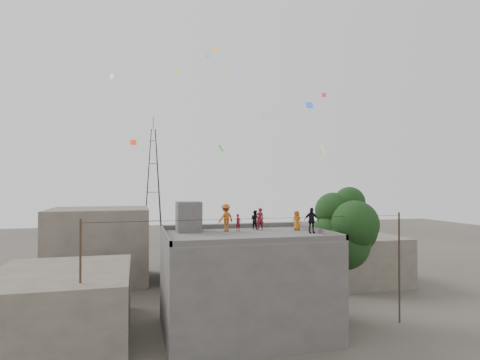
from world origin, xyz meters
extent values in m
plane|color=#433D37|center=(0.00, 0.00, 0.00)|extent=(140.00, 140.00, 0.00)
cube|color=#484643|center=(0.00, 0.00, 3.00)|extent=(10.00, 8.00, 6.00)
cube|color=#4D4A48|center=(0.00, 0.00, 6.05)|extent=(10.00, 8.00, 0.10)
cube|color=#484643|center=(0.00, 3.92, 6.25)|extent=(10.00, 0.15, 0.30)
cube|color=#484643|center=(0.00, -3.92, 6.25)|extent=(10.00, 0.15, 0.30)
cube|color=#484643|center=(4.92, 0.00, 6.25)|extent=(0.15, 8.00, 0.30)
cube|color=#484643|center=(-4.92, 0.00, 6.25)|extent=(0.15, 8.00, 0.30)
cube|color=#484643|center=(-3.20, 2.60, 7.10)|extent=(1.60, 1.80, 2.00)
cube|color=#574F45|center=(-11.00, 2.00, 2.00)|extent=(8.00, 10.00, 4.00)
cube|color=#484643|center=(2.00, 14.00, 2.50)|extent=(12.00, 9.00, 5.00)
cube|color=#574F45|center=(-10.00, 16.00, 3.50)|extent=(9.00, 8.00, 7.00)
cube|color=#574F45|center=(14.00, 10.00, 2.20)|extent=(7.00, 8.00, 4.40)
cylinder|color=black|center=(7.20, 0.50, 2.00)|extent=(0.44, 0.44, 4.00)
cylinder|color=black|center=(7.35, 0.60, 3.60)|extent=(0.64, 0.91, 2.14)
sphere|color=black|center=(7.20, 0.50, 5.20)|extent=(3.60, 3.60, 3.60)
sphere|color=black|center=(8.30, 0.80, 6.00)|extent=(3.00, 3.00, 3.00)
sphere|color=black|center=(6.30, 1.00, 5.60)|extent=(2.80, 2.80, 2.80)
sphere|color=black|center=(7.60, -0.30, 6.60)|extent=(3.20, 3.20, 3.20)
sphere|color=black|center=(6.90, 1.40, 7.40)|extent=(2.60, 2.60, 2.60)
sphere|color=black|center=(8.00, 1.10, 8.00)|extent=(2.20, 2.20, 2.20)
cylinder|color=black|center=(-9.50, -1.50, 3.70)|extent=(0.12, 0.12, 7.40)
cylinder|color=black|center=(10.50, -1.00, 3.70)|extent=(0.12, 0.12, 7.40)
cylinder|color=black|center=(0.50, -1.25, 7.20)|extent=(20.00, 0.52, 0.02)
cylinder|color=black|center=(-4.85, 39.15, 9.00)|extent=(1.27, 1.27, 18.01)
cylinder|color=black|center=(-3.15, 39.15, 9.00)|extent=(1.27, 1.27, 18.01)
cylinder|color=black|center=(-3.15, 40.85, 9.00)|extent=(1.27, 1.27, 18.01)
cylinder|color=black|center=(-4.85, 40.85, 9.00)|extent=(1.27, 1.27, 18.01)
cube|color=black|center=(-4.00, 40.00, 3.60)|extent=(2.36, 0.08, 0.08)
cube|color=black|center=(-4.00, 40.00, 3.60)|extent=(0.08, 2.36, 0.08)
cube|color=black|center=(-4.00, 40.00, 8.10)|extent=(1.81, 0.08, 0.08)
cube|color=black|center=(-4.00, 40.00, 8.10)|extent=(0.08, 1.81, 0.08)
cube|color=black|center=(-4.00, 40.00, 12.60)|extent=(1.26, 0.08, 0.08)
cube|color=black|center=(-4.00, 40.00, 12.60)|extent=(0.08, 1.26, 0.08)
cube|color=black|center=(-4.00, 40.00, 16.20)|extent=(0.82, 0.08, 0.08)
cube|color=black|center=(-4.00, 40.00, 16.20)|extent=(0.08, 0.82, 0.08)
cylinder|color=black|center=(-4.00, 40.00, 19.00)|extent=(0.08, 0.08, 2.00)
imported|color=maroon|center=(1.66, 2.07, 6.87)|extent=(0.56, 0.37, 1.55)
imported|color=#C06016|center=(4.13, 1.42, 6.78)|extent=(0.75, 0.79, 1.35)
imported|color=black|center=(1.53, 2.82, 6.77)|extent=(0.80, 0.83, 1.34)
imported|color=black|center=(4.40, -0.35, 6.93)|extent=(1.00, 0.49, 1.66)
imported|color=#AA5013|center=(-0.79, 1.91, 7.03)|extent=(1.38, 1.19, 1.85)
imported|color=maroon|center=(0.08, 1.92, 6.68)|extent=(0.51, 0.47, 1.16)
plane|color=#F83B1A|center=(-6.83, 5.53, 12.31)|extent=(0.47, 0.27, 0.40)
plane|color=#FF2875|center=(4.31, 9.35, 15.22)|extent=(0.36, 0.51, 0.48)
plane|color=#F0FF27|center=(-2.98, 13.14, 19.76)|extent=(0.46, 0.41, 0.34)
plane|color=blue|center=(6.25, 3.95, 15.36)|extent=(0.56, 0.23, 0.51)
plane|color=white|center=(-8.58, 9.80, 18.09)|extent=(0.35, 0.37, 0.40)
plane|color=orange|center=(2.13, 16.07, 20.81)|extent=(0.24, 0.33, 0.38)
plane|color=green|center=(-1.24, 1.37, 11.65)|extent=(0.28, 0.50, 0.41)
plane|color=#C72E5B|center=(10.41, 9.88, 17.68)|extent=(0.39, 0.18, 0.38)
plane|color=yellow|center=(-1.36, 2.42, 18.51)|extent=(0.46, 0.35, 0.30)
plane|color=#4EC2EC|center=(0.10, 14.15, 21.82)|extent=(0.34, 0.14, 0.31)
plane|color=yellow|center=(4.52, -1.85, 11.45)|extent=(0.38, 0.58, 0.47)
camera|label=1|loc=(-6.65, -24.38, 9.22)|focal=30.00mm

